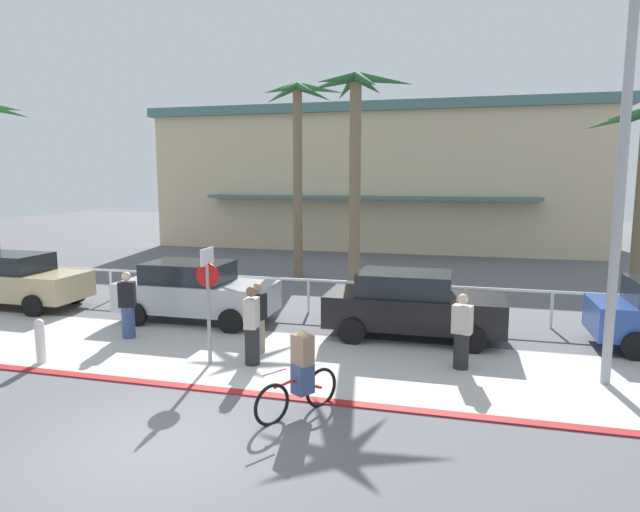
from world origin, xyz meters
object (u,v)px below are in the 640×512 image
at_px(pedestrian_1, 462,335).
at_px(palm_tree_2, 355,136).
at_px(streetlight_curb, 625,165).
at_px(palm_tree_1, 299,134).
at_px(bollard_0, 40,340).
at_px(pedestrian_3, 128,308).
at_px(car_black_2, 412,304).
at_px(pedestrian_2, 258,321).
at_px(pedestrian_0, 252,329).
at_px(car_tan_0, 15,280).
at_px(car_silver_1, 195,291).
at_px(cyclist_red_0, 301,375).
at_px(stop_sign_bike_lane, 208,289).

bearing_deg(pedestrian_1, palm_tree_2, 121.94).
xyz_separation_m(streetlight_curb, palm_tree_2, (-6.14, 5.81, 1.03)).
bearing_deg(palm_tree_1, bollard_0, -102.41).
bearing_deg(bollard_0, pedestrian_3, 70.54).
distance_m(car_black_2, pedestrian_2, 3.94).
bearing_deg(palm_tree_1, pedestrian_2, -78.95).
bearing_deg(bollard_0, pedestrian_1, 12.31).
height_order(palm_tree_2, car_black_2, palm_tree_2).
xyz_separation_m(bollard_0, pedestrian_1, (8.91, 1.94, 0.24)).
bearing_deg(pedestrian_0, car_tan_0, 160.96).
xyz_separation_m(car_silver_1, cyclist_red_0, (4.62, -5.12, -0.18)).
distance_m(streetlight_curb, pedestrian_2, 8.14).
xyz_separation_m(pedestrian_2, pedestrian_3, (-3.59, 0.26, 0.03)).
distance_m(car_tan_0, pedestrian_3, 5.81).
height_order(stop_sign_bike_lane, car_black_2, stop_sign_bike_lane).
distance_m(palm_tree_2, pedestrian_1, 7.84).
bearing_deg(car_tan_0, stop_sign_bike_lane, -22.14).
height_order(stop_sign_bike_lane, pedestrian_1, stop_sign_bike_lane).
distance_m(stop_sign_bike_lane, pedestrian_1, 5.48).
xyz_separation_m(streetlight_curb, car_black_2, (-4.00, 2.43, -3.41)).
xyz_separation_m(palm_tree_2, pedestrian_2, (-1.19, -5.48, -4.55)).
relative_size(palm_tree_2, cyclist_red_0, 4.66).
height_order(palm_tree_1, palm_tree_2, palm_tree_1).
bearing_deg(pedestrian_0, car_black_2, 42.96).
xyz_separation_m(cyclist_red_0, pedestrian_3, (-5.49, 3.16, 0.10)).
xyz_separation_m(cyclist_red_0, pedestrian_0, (-1.71, 2.07, 0.12)).
relative_size(bollard_0, palm_tree_2, 0.14).
bearing_deg(bollard_0, car_tan_0, 137.84).
xyz_separation_m(bollard_0, pedestrian_2, (4.35, 1.88, 0.25)).
xyz_separation_m(palm_tree_1, cyclist_red_0, (3.75, -12.37, -5.04)).
xyz_separation_m(streetlight_curb, car_tan_0, (-16.35, 2.68, -3.41)).
bearing_deg(stop_sign_bike_lane, car_black_2, 37.64).
bearing_deg(car_tan_0, car_silver_1, -1.16).
bearing_deg(pedestrian_3, bollard_0, -109.46).
bearing_deg(pedestrian_2, pedestrian_3, 175.80).
distance_m(palm_tree_1, cyclist_red_0, 13.87).
bearing_deg(pedestrian_2, car_black_2, 32.31).
relative_size(car_black_2, pedestrian_3, 2.57).
bearing_deg(pedestrian_2, cyclist_red_0, -56.78).
height_order(cyclist_red_0, pedestrian_3, pedestrian_3).
height_order(car_tan_0, pedestrian_1, car_tan_0).
distance_m(stop_sign_bike_lane, pedestrian_0, 1.27).
xyz_separation_m(car_tan_0, cyclist_red_0, (10.91, -5.24, -0.18)).
distance_m(stop_sign_bike_lane, streetlight_curb, 8.49).
xyz_separation_m(palm_tree_1, palm_tree_2, (3.04, -4.00, -0.42)).
bearing_deg(palm_tree_2, car_silver_1, -140.27).
bearing_deg(bollard_0, pedestrian_2, 23.33).
bearing_deg(stop_sign_bike_lane, streetlight_curb, 4.94).
height_order(pedestrian_0, pedestrian_1, pedestrian_0).
bearing_deg(pedestrian_1, streetlight_curb, -8.10).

